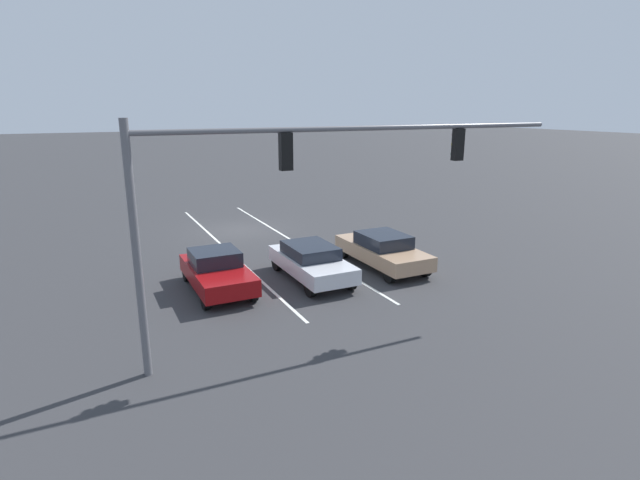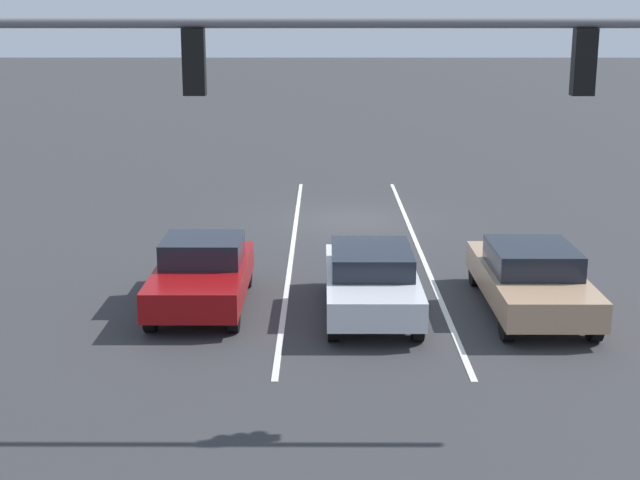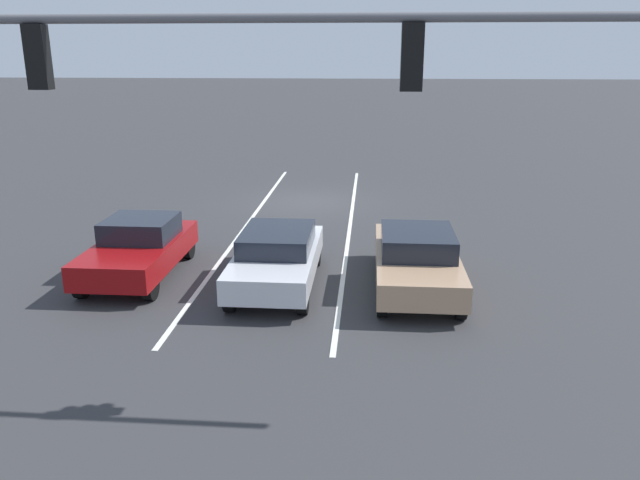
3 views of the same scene
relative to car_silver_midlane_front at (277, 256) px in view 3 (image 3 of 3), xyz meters
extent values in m
plane|color=#333335|center=(0.13, -8.92, -0.74)|extent=(240.00, 240.00, 0.00)
cube|color=silver|center=(-1.56, -5.62, -0.73)|extent=(0.12, 18.59, 0.01)
cube|color=silver|center=(1.82, -5.62, -0.73)|extent=(0.12, 18.59, 0.01)
cube|color=silver|center=(0.00, 0.03, -0.11)|extent=(1.86, 4.45, 0.57)
cube|color=black|center=(0.00, -0.08, 0.41)|extent=(1.64, 2.20, 0.46)
cube|color=red|center=(-0.65, -2.16, 0.04)|extent=(0.24, 0.06, 0.12)
cube|color=red|center=(0.65, -2.16, 0.04)|extent=(0.24, 0.06, 0.12)
cylinder|color=black|center=(-0.80, 1.65, -0.39)|extent=(0.22, 0.69, 0.69)
cylinder|color=black|center=(0.80, 1.65, -0.39)|extent=(0.22, 0.69, 0.69)
cylinder|color=black|center=(-0.80, -1.60, -0.39)|extent=(0.22, 0.69, 0.69)
cylinder|color=black|center=(0.80, -1.60, -0.39)|extent=(0.22, 0.69, 0.69)
cube|color=tan|center=(-3.33, -0.16, -0.12)|extent=(1.91, 4.79, 0.58)
cube|color=black|center=(-3.33, -0.10, 0.43)|extent=(1.68, 2.06, 0.51)
cube|color=red|center=(-4.00, -2.52, 0.03)|extent=(0.24, 0.06, 0.12)
cube|color=red|center=(-2.66, -2.52, 0.03)|extent=(0.24, 0.06, 0.12)
cylinder|color=black|center=(-4.16, 1.65, -0.41)|extent=(0.22, 0.66, 0.66)
cylinder|color=black|center=(-2.51, 1.65, -0.41)|extent=(0.22, 0.66, 0.66)
cylinder|color=black|center=(-4.16, -1.98, -0.41)|extent=(0.22, 0.66, 0.66)
cylinder|color=black|center=(-2.51, -1.98, -0.41)|extent=(0.22, 0.66, 0.66)
cube|color=maroon|center=(3.56, -0.36, -0.11)|extent=(1.88, 4.20, 0.60)
cube|color=black|center=(3.56, -0.63, 0.45)|extent=(1.66, 1.64, 0.53)
cube|color=red|center=(2.91, -2.42, 0.03)|extent=(0.24, 0.06, 0.12)
cube|color=red|center=(4.22, -2.42, 0.03)|extent=(0.24, 0.06, 0.12)
cylinder|color=black|center=(2.75, 1.16, -0.41)|extent=(0.22, 0.65, 0.65)
cylinder|color=black|center=(4.38, 1.16, -0.41)|extent=(0.22, 0.65, 0.65)
cylinder|color=black|center=(2.75, -1.88, -0.41)|extent=(0.22, 0.65, 0.65)
cylinder|color=black|center=(4.38, -1.88, -0.41)|extent=(0.22, 0.65, 0.65)
cylinder|color=slate|center=(0.26, 4.67, 5.16)|extent=(12.81, 0.14, 0.14)
cube|color=black|center=(-2.74, 4.67, 4.62)|extent=(0.32, 0.22, 0.95)
sphere|color=#4C0C0C|center=(-2.74, 4.51, 4.90)|extent=(0.20, 0.20, 0.20)
sphere|color=yellow|center=(-2.74, 4.51, 4.62)|extent=(0.20, 0.20, 0.20)
sphere|color=#0A3814|center=(-2.74, 4.51, 4.33)|extent=(0.20, 0.20, 0.20)
cube|color=black|center=(2.86, 4.67, 4.62)|extent=(0.32, 0.22, 0.95)
sphere|color=#4C0C0C|center=(2.86, 4.51, 4.90)|extent=(0.20, 0.20, 0.20)
sphere|color=yellow|center=(2.86, 4.51, 4.62)|extent=(0.20, 0.20, 0.20)
sphere|color=#0A3814|center=(2.86, 4.51, 4.33)|extent=(0.20, 0.20, 0.20)
camera|label=1|loc=(7.69, 16.59, 5.73)|focal=28.00mm
camera|label=2|loc=(1.00, 17.70, 5.21)|focal=50.00mm
camera|label=3|loc=(-2.18, 14.09, 4.68)|focal=35.00mm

